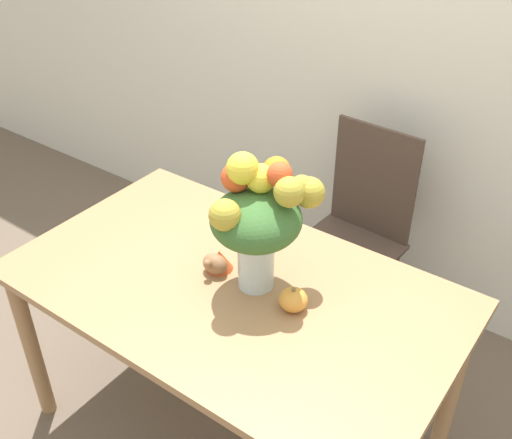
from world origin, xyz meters
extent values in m
plane|color=brown|center=(0.00, 0.00, 0.00)|extent=(12.00, 12.00, 0.00)
cube|color=silver|center=(0.00, 1.19, 1.35)|extent=(8.00, 0.06, 2.70)
cube|color=#9E754C|center=(0.00, 0.00, 0.74)|extent=(1.51, 0.89, 0.03)
cylinder|color=#9E754C|center=(-0.69, -0.38, 0.36)|extent=(0.06, 0.06, 0.73)
cylinder|color=#9E754C|center=(-0.69, 0.38, 0.36)|extent=(0.06, 0.06, 0.73)
cylinder|color=#9E754C|center=(0.69, 0.38, 0.36)|extent=(0.06, 0.06, 0.73)
cylinder|color=silver|center=(0.07, 0.05, 0.86)|extent=(0.12, 0.12, 0.20)
cylinder|color=silver|center=(0.07, 0.05, 0.81)|extent=(0.11, 0.11, 0.10)
cylinder|color=#38662D|center=(0.09, 0.05, 0.90)|extent=(0.01, 0.01, 0.26)
cylinder|color=#38662D|center=(0.07, 0.07, 0.90)|extent=(0.01, 0.01, 0.26)
cylinder|color=#38662D|center=(0.05, 0.06, 0.90)|extent=(0.01, 0.01, 0.26)
cylinder|color=#38662D|center=(0.05, 0.03, 0.90)|extent=(0.01, 0.01, 0.26)
cylinder|color=#38662D|center=(0.07, 0.02, 0.90)|extent=(0.01, 0.00, 0.26)
ellipsoid|color=#38662D|center=(0.07, 0.05, 1.02)|extent=(0.29, 0.29, 0.17)
sphere|color=orange|center=(0.06, 0.17, 1.14)|extent=(0.09, 0.09, 0.09)
sphere|color=#AD9E33|center=(0.03, -0.07, 1.09)|extent=(0.10, 0.10, 0.10)
sphere|color=yellow|center=(0.06, 0.08, 1.15)|extent=(0.09, 0.09, 0.09)
sphere|color=#AD9E33|center=(0.17, 0.07, 1.14)|extent=(0.09, 0.09, 0.09)
sphere|color=yellow|center=(0.01, 0.05, 1.18)|extent=(0.10, 0.10, 0.10)
sphere|color=#AD9E33|center=(0.17, 0.18, 1.09)|extent=(0.10, 0.10, 0.10)
sphere|color=#D64C23|center=(0.12, 0.10, 1.17)|extent=(0.08, 0.08, 0.08)
sphere|color=#AD9E33|center=(0.15, 0.17, 1.10)|extent=(0.08, 0.08, 0.08)
sphere|color=#D64C23|center=(-0.02, 0.06, 1.14)|extent=(0.09, 0.09, 0.09)
ellipsoid|color=gold|center=(0.23, 0.02, 0.80)|extent=(0.09, 0.09, 0.07)
cylinder|color=brown|center=(0.23, 0.02, 0.84)|extent=(0.01, 0.01, 0.02)
ellipsoid|color=#936642|center=(-0.08, 0.02, 0.80)|extent=(0.09, 0.07, 0.07)
cone|color=#C64C23|center=(-0.08, 0.04, 0.80)|extent=(0.09, 0.09, 0.08)
sphere|color=#936642|center=(-0.08, -0.02, 0.82)|extent=(0.03, 0.03, 0.03)
cube|color=#47382D|center=(0.04, 0.75, 0.46)|extent=(0.44, 0.44, 0.02)
cylinder|color=#47382D|center=(-0.14, 0.59, 0.23)|extent=(0.04, 0.04, 0.45)
cylinder|color=#47382D|center=(0.20, 0.57, 0.23)|extent=(0.04, 0.04, 0.45)
cylinder|color=#47382D|center=(-0.12, 0.93, 0.23)|extent=(0.04, 0.04, 0.45)
cylinder|color=#47382D|center=(0.22, 0.91, 0.23)|extent=(0.04, 0.04, 0.45)
cube|color=#47382D|center=(0.05, 0.95, 0.73)|extent=(0.40, 0.04, 0.52)
camera|label=1|loc=(0.97, -1.21, 2.05)|focal=42.00mm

